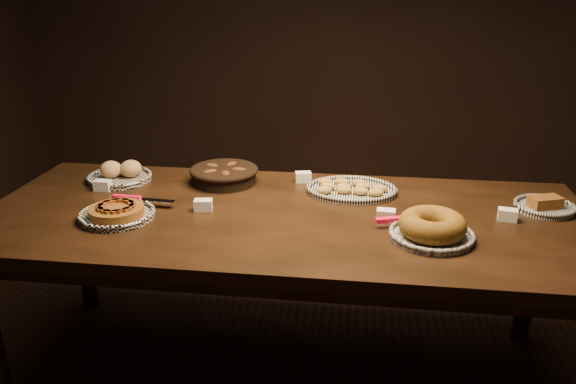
# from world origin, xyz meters

# --- Properties ---
(ground) EXTENTS (5.00, 5.00, 0.00)m
(ground) POSITION_xyz_m (0.00, 0.00, 0.00)
(ground) COLOR black
(ground) RESTS_ON ground
(buffet_table) EXTENTS (2.40, 1.00, 0.75)m
(buffet_table) POSITION_xyz_m (0.00, 0.00, 0.68)
(buffet_table) COLOR black
(buffet_table) RESTS_ON ground
(apple_tart_plate) EXTENTS (0.33, 0.30, 0.06)m
(apple_tart_plate) POSITION_xyz_m (-0.63, -0.13, 0.77)
(apple_tart_plate) COLOR white
(apple_tart_plate) RESTS_ON buffet_table
(madeleine_platter) EXTENTS (0.38, 0.31, 0.04)m
(madeleine_platter) POSITION_xyz_m (0.25, 0.26, 0.77)
(madeleine_platter) COLOR black
(madeleine_platter) RESTS_ON buffet_table
(bundt_cake_plate) EXTENTS (0.35, 0.31, 0.09)m
(bundt_cake_plate) POSITION_xyz_m (0.54, -0.16, 0.79)
(bundt_cake_plate) COLOR black
(bundt_cake_plate) RESTS_ON buffet_table
(croissant_basket) EXTENTS (0.31, 0.31, 0.08)m
(croissant_basket) POSITION_xyz_m (-0.32, 0.31, 0.79)
(croissant_basket) COLOR black
(croissant_basket) RESTS_ON buffet_table
(bread_roll_plate) EXTENTS (0.29, 0.29, 0.09)m
(bread_roll_plate) POSITION_xyz_m (-0.80, 0.29, 0.78)
(bread_roll_plate) COLOR white
(bread_roll_plate) RESTS_ON buffet_table
(loaf_plate) EXTENTS (0.24, 0.24, 0.06)m
(loaf_plate) POSITION_xyz_m (1.02, 0.17, 0.77)
(loaf_plate) COLOR black
(loaf_plate) RESTS_ON buffet_table
(tent_cards) EXTENTS (1.74, 0.45, 0.04)m
(tent_cards) POSITION_xyz_m (0.02, 0.11, 0.77)
(tent_cards) COLOR white
(tent_cards) RESTS_ON buffet_table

